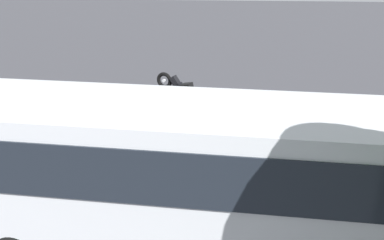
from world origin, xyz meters
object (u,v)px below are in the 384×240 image
stunt_motorcycle (182,94)px  parked_motorcycle_silver (206,181)px  spectator_left (188,146)px  spectator_centre (144,149)px  traffic_cone (214,123)px  tour_bus (196,185)px  parked_motorcycle_dark (115,180)px  spectator_far_left (233,155)px

stunt_motorcycle → parked_motorcycle_silver: bearing=102.3°
spectator_left → parked_motorcycle_silver: spectator_left is taller
spectator_centre → traffic_cone: spectator_centre is taller
tour_bus → parked_motorcycle_dark: tour_bus is taller
spectator_centre → parked_motorcycle_silver: 1.87m
spectator_left → parked_motorcycle_dark: bearing=26.1°
spectator_far_left → parked_motorcycle_dark: size_ratio=0.83×
spectator_centre → parked_motorcycle_dark: size_ratio=0.84×
tour_bus → traffic_cone: bearing=-91.2°
parked_motorcycle_silver → spectator_centre: bearing=-20.5°
parked_motorcycle_dark → parked_motorcycle_silver: bearing=-177.1°
traffic_cone → spectator_left: bearing=81.5°
spectator_centre → parked_motorcycle_dark: bearing=50.2°
spectator_centre → spectator_far_left: bearing=176.4°
spectator_far_left → stunt_motorcycle: (1.81, -4.78, 0.05)m
tour_bus → spectator_centre: (1.58, -2.88, -0.62)m
spectator_centre → traffic_cone: bearing=-114.0°
parked_motorcycle_silver → tour_bus: bearing=87.4°
spectator_far_left → traffic_cone: 4.11m
tour_bus → spectator_far_left: (-0.76, -2.73, -0.64)m
tour_bus → spectator_centre: tour_bus is taller
parked_motorcycle_dark → stunt_motorcycle: size_ratio=1.08×
traffic_cone → spectator_centre: bearing=66.0°
spectator_centre → parked_motorcycle_silver: spectator_centre is taller
spectator_left → traffic_cone: bearing=-98.5°
spectator_far_left → parked_motorcycle_dark: bearing=11.4°
tour_bus → parked_motorcycle_silver: 2.54m
spectator_far_left → parked_motorcycle_silver: 0.97m
spectator_far_left → traffic_cone: spectator_far_left is taller
traffic_cone → tour_bus: bearing=88.8°
spectator_left → spectator_centre: bearing=6.3°
spectator_far_left → parked_motorcycle_silver: spectator_far_left is taller
spectator_centre → parked_motorcycle_silver: size_ratio=0.84×
spectator_far_left → spectator_centre: spectator_centre is taller
spectator_centre → traffic_cone: size_ratio=2.73×
spectator_left → parked_motorcycle_dark: 2.07m
spectator_centre → stunt_motorcycle: bearing=-96.5°
tour_bus → spectator_left: 3.09m
spectator_far_left → stunt_motorcycle: size_ratio=0.90×
spectator_left → parked_motorcycle_dark: size_ratio=0.89×
parked_motorcycle_silver → stunt_motorcycle: bearing=-77.7°
stunt_motorcycle → tour_bus: bearing=97.9°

